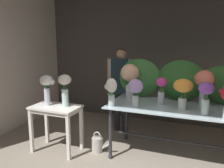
% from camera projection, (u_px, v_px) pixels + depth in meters
% --- Properties ---
extents(ground_plane, '(7.36, 7.36, 0.00)m').
position_uv_depth(ground_plane, '(143.00, 152.00, 3.97)').
color(ground_plane, gray).
extents(wall_back, '(5.50, 0.12, 2.88)m').
position_uv_depth(wall_back, '(164.00, 56.00, 5.22)').
color(wall_back, '#4C4742').
rests_on(wall_back, ground).
extents(wall_left, '(0.12, 3.47, 2.88)m').
position_uv_depth(wall_left, '(6.00, 58.00, 4.69)').
color(wall_left, beige).
rests_on(wall_left, ground).
extents(display_table_glass, '(1.98, 0.97, 0.84)m').
position_uv_depth(display_table_glass, '(174.00, 113.00, 3.66)').
color(display_table_glass, silver).
rests_on(display_table_glass, ground).
extents(side_table_white, '(0.77, 0.48, 0.76)m').
position_uv_depth(side_table_white, '(56.00, 113.00, 3.92)').
color(side_table_white, silver).
rests_on(side_table_white, ground).
extents(florist, '(0.58, 0.24, 1.63)m').
position_uv_depth(florist, '(121.00, 81.00, 4.70)').
color(florist, '#232328').
rests_on(florist, ground).
extents(foliage_backdrop, '(2.16, 0.30, 0.66)m').
position_uv_depth(foliage_backdrop, '(188.00, 82.00, 3.87)').
color(foliage_backdrop, '#387033').
rests_on(foliage_backdrop, display_table_glass).
extents(vase_sunset_carnations, '(0.27, 0.27, 0.44)m').
position_uv_depth(vase_sunset_carnations, '(183.00, 89.00, 3.40)').
color(vase_sunset_carnations, silver).
rests_on(vase_sunset_carnations, display_table_glass).
extents(vase_violet_roses, '(0.20, 0.20, 0.44)m').
position_uv_depth(vase_violet_roses, '(206.00, 94.00, 3.18)').
color(vase_violet_roses, silver).
rests_on(vase_violet_roses, display_table_glass).
extents(vase_lilac_ranunculus, '(0.23, 0.22, 0.41)m').
position_uv_depth(vase_lilac_ranunculus, '(135.00, 89.00, 3.59)').
color(vase_lilac_ranunculus, silver).
rests_on(vase_lilac_ranunculus, display_table_glass).
extents(vase_coral_freesia, '(0.30, 0.28, 0.54)m').
position_uv_depth(vase_coral_freesia, '(204.00, 82.00, 3.61)').
color(vase_coral_freesia, silver).
rests_on(vase_coral_freesia, display_table_glass).
extents(vase_peach_lilies, '(0.30, 0.30, 0.58)m').
position_uv_depth(vase_peach_lilies, '(130.00, 76.00, 4.00)').
color(vase_peach_lilies, silver).
rests_on(vase_peach_lilies, display_table_glass).
extents(vase_magenta_tulips, '(0.17, 0.17, 0.42)m').
position_uv_depth(vase_magenta_tulips, '(161.00, 89.00, 3.68)').
color(vase_magenta_tulips, silver).
rests_on(vase_magenta_tulips, display_table_glass).
extents(vase_ivory_stock, '(0.19, 0.16, 0.43)m').
position_uv_depth(vase_ivory_stock, '(111.00, 90.00, 3.57)').
color(vase_ivory_stock, silver).
rests_on(vase_ivory_stock, display_table_glass).
extents(vase_white_roses_tall, '(0.24, 0.21, 0.49)m').
position_uv_depth(vase_white_roses_tall, '(47.00, 86.00, 3.89)').
color(vase_white_roses_tall, silver).
rests_on(vase_white_roses_tall, side_table_white).
extents(vase_cream_lisianthus_tall, '(0.22, 0.21, 0.52)m').
position_uv_depth(vase_cream_lisianthus_tall, '(65.00, 87.00, 3.83)').
color(vase_cream_lisianthus_tall, silver).
rests_on(vase_cream_lisianthus_tall, side_table_white).
extents(watering_can, '(0.35, 0.18, 0.34)m').
position_uv_depth(watering_can, '(98.00, 144.00, 3.97)').
color(watering_can, '#B7B2A8').
rests_on(watering_can, ground).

